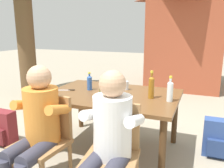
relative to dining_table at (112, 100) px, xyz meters
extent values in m
plane|color=gray|center=(0.00, 0.00, -0.65)|extent=(24.00, 24.00, 0.00)
cube|color=brown|center=(0.00, 0.00, 0.06)|extent=(1.57, 1.08, 0.04)
cylinder|color=#4C311A|center=(-0.71, -0.46, -0.30)|extent=(0.07, 0.07, 0.69)
cylinder|color=#4C311A|center=(0.71, -0.46, -0.30)|extent=(0.07, 0.07, 0.69)
cylinder|color=#4C311A|center=(-0.71, 0.46, -0.30)|extent=(0.07, 0.07, 0.69)
cylinder|color=#4C311A|center=(0.71, 0.46, -0.30)|extent=(0.07, 0.07, 0.69)
cube|color=#A37547|center=(0.35, -0.92, -0.22)|extent=(0.49, 0.49, 0.04)
cube|color=#A37547|center=(0.33, -0.72, 0.01)|extent=(0.42, 0.09, 0.42)
cylinder|color=#A37547|center=(0.14, -0.76, -0.44)|extent=(0.04, 0.04, 0.41)
cube|color=#A37547|center=(-0.35, -0.92, -0.22)|extent=(0.48, 0.48, 0.04)
cube|color=#A37547|center=(-0.33, -0.72, 0.01)|extent=(0.42, 0.08, 0.42)
cylinder|color=#A37547|center=(-0.52, -0.71, -0.44)|extent=(0.04, 0.04, 0.41)
cylinder|color=#A37547|center=(-0.14, -0.75, -0.44)|extent=(0.04, 0.04, 0.41)
cylinder|color=white|center=(0.35, -0.87, 0.06)|extent=(0.32, 0.32, 0.52)
sphere|color=tan|center=(0.35, -0.87, 0.42)|extent=(0.22, 0.22, 0.22)
cylinder|color=#383847|center=(0.26, -1.07, -0.20)|extent=(0.14, 0.40, 0.14)
cylinder|color=white|center=(0.16, -0.87, 0.14)|extent=(0.09, 0.31, 0.16)
cylinder|color=white|center=(0.54, -0.87, 0.14)|extent=(0.09, 0.31, 0.16)
cylinder|color=orange|center=(-0.35, -0.87, 0.06)|extent=(0.32, 0.32, 0.52)
sphere|color=tan|center=(-0.35, -0.87, 0.42)|extent=(0.22, 0.22, 0.22)
cylinder|color=#383847|center=(-0.44, -1.07, -0.20)|extent=(0.14, 0.40, 0.14)
cylinder|color=orange|center=(-0.54, -0.87, 0.14)|extent=(0.09, 0.31, 0.16)
cylinder|color=#383847|center=(-0.26, -1.07, -0.20)|extent=(0.14, 0.40, 0.14)
cylinder|color=orange|center=(-0.16, -0.87, 0.14)|extent=(0.09, 0.31, 0.16)
cylinder|color=#996019|center=(0.48, -0.01, 0.19)|extent=(0.06, 0.06, 0.23)
cone|color=#996019|center=(0.48, -0.01, 0.32)|extent=(0.06, 0.06, 0.03)
cylinder|color=#996019|center=(0.48, -0.01, 0.35)|extent=(0.03, 0.03, 0.03)
cylinder|color=yellow|center=(0.48, -0.01, 0.38)|extent=(0.03, 0.03, 0.03)
cylinder|color=white|center=(0.69, -0.06, 0.18)|extent=(0.06, 0.06, 0.20)
cone|color=white|center=(0.69, -0.06, 0.30)|extent=(0.06, 0.06, 0.03)
cylinder|color=white|center=(0.69, -0.06, 0.32)|extent=(0.03, 0.03, 0.03)
cylinder|color=yellow|center=(0.69, -0.06, 0.35)|extent=(0.03, 0.03, 0.02)
cylinder|color=#2D56A3|center=(-0.33, 0.06, 0.16)|extent=(0.06, 0.06, 0.17)
cone|color=#2D56A3|center=(-0.33, 0.06, 0.26)|extent=(0.06, 0.06, 0.02)
cylinder|color=#2D56A3|center=(-0.33, 0.06, 0.28)|extent=(0.03, 0.03, 0.02)
cylinder|color=yellow|center=(-0.33, 0.06, 0.30)|extent=(0.03, 0.03, 0.02)
cylinder|color=#566623|center=(-0.02, -0.25, 0.16)|extent=(0.06, 0.06, 0.17)
cone|color=#566623|center=(-0.02, -0.25, 0.26)|extent=(0.06, 0.06, 0.02)
cylinder|color=#566623|center=(-0.02, -0.25, 0.28)|extent=(0.03, 0.03, 0.02)
cylinder|color=yellow|center=(-0.02, -0.25, 0.30)|extent=(0.03, 0.03, 0.02)
cylinder|color=white|center=(0.10, -0.45, 0.14)|extent=(0.07, 0.07, 0.12)
cylinder|color=silver|center=(0.10, 0.24, 0.14)|extent=(0.06, 0.06, 0.11)
cylinder|color=#B2B7BC|center=(0.07, -0.03, 0.13)|extent=(0.07, 0.07, 0.09)
cube|color=silver|center=(-0.64, -0.09, 0.08)|extent=(0.18, 0.08, 0.01)
cube|color=black|center=(-0.53, -0.05, 0.09)|extent=(0.08, 0.05, 0.01)
cube|color=maroon|center=(-1.37, -0.40, -0.42)|extent=(0.30, 0.16, 0.45)
cube|color=#2D4784|center=(1.23, 0.31, -0.42)|extent=(0.33, 0.17, 0.46)
cube|color=navy|center=(1.23, 0.20, -0.50)|extent=(0.23, 0.06, 0.20)
cylinder|color=brown|center=(-2.57, 1.49, 0.70)|extent=(0.36, 0.36, 2.70)
cube|color=#9E472D|center=(0.49, 3.95, 0.46)|extent=(1.76, 1.82, 2.22)
camera|label=1|loc=(1.02, -2.54, 0.84)|focal=37.65mm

